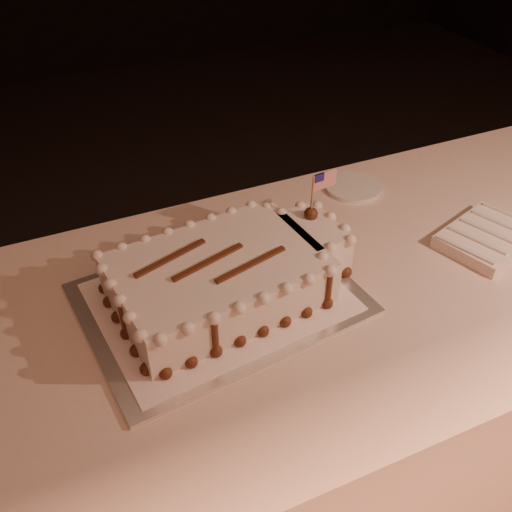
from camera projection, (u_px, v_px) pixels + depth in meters
name	position (u px, v px, depth m)	size (l,w,h in m)	color
banquet_table	(317.00, 395.00, 1.42)	(2.40, 0.80, 0.75)	beige
cake_board	(219.00, 298.00, 1.14)	(0.52, 0.39, 0.01)	silver
doily	(219.00, 297.00, 1.13)	(0.47, 0.35, 0.00)	white
sheet_cake	(231.00, 274.00, 1.11)	(0.50, 0.32, 0.20)	silver
napkin_stack	(487.00, 238.00, 1.27)	(0.25, 0.21, 0.03)	white
side_plate	(353.00, 187.00, 1.46)	(0.14, 0.14, 0.01)	silver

